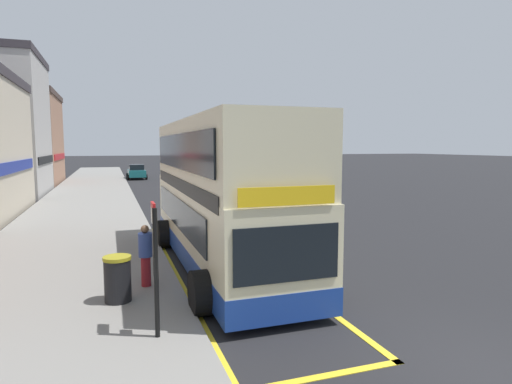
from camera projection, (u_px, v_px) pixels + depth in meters
ground_plane at (179, 188)px, 37.01m from camera, size 260.00×260.00×0.00m
pavement_near at (92, 190)px, 34.75m from camera, size 6.00×76.00×0.14m
double_decker_bus at (220, 199)px, 13.07m from camera, size 3.21×10.42×4.40m
bus_bay_markings at (221, 266)px, 13.13m from camera, size 2.98×13.50×0.01m
bus_stop_sign at (155, 257)px, 7.90m from camera, size 0.09×0.51×2.48m
terrace_mid at (1, 138)px, 40.38m from camera, size 10.03×10.66×9.66m
parked_car_white_across at (179, 169)px, 53.22m from camera, size 2.09×4.20×1.62m
parked_car_maroon_behind at (218, 173)px, 44.59m from camera, size 2.09×4.20×1.62m
parked_car_teal_ahead at (137, 172)px, 47.36m from camera, size 2.09×4.20×1.62m
pedestrian_waiting_near_sign at (145, 253)px, 10.79m from camera, size 0.34×0.34×1.56m
litter_bin at (118, 279)px, 9.74m from camera, size 0.62×0.62×1.04m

